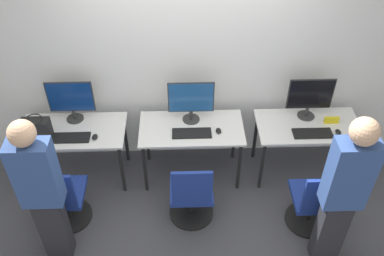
{
  "coord_description": "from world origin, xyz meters",
  "views": [
    {
      "loc": [
        -0.11,
        -3.24,
        3.78
      ],
      "look_at": [
        0.0,
        0.12,
        0.87
      ],
      "focal_mm": 40.0,
      "sensor_mm": 36.0,
      "label": 1
    }
  ],
  "objects_px": {
    "monitor_left": "(71,99)",
    "office_chair_left": "(63,200)",
    "mouse_left": "(95,137)",
    "handbag": "(36,128)",
    "monitor_right": "(310,97)",
    "person_left": "(41,190)",
    "mouse_center": "(218,131)",
    "person_right": "(344,190)",
    "keyboard_center": "(192,133)",
    "mouse_right": "(338,132)",
    "office_chair_right": "(314,204)",
    "office_chair_center": "(192,196)",
    "keyboard_left": "(70,138)",
    "monitor_center": "(191,100)",
    "keyboard_right": "(312,133)"
  },
  "relations": [
    {
      "from": "office_chair_left",
      "to": "person_right",
      "type": "bearing_deg",
      "value": -10.74
    },
    {
      "from": "mouse_center",
      "to": "office_chair_center",
      "type": "xyz_separation_m",
      "value": [
        -0.31,
        -0.58,
        -0.39
      ]
    },
    {
      "from": "monitor_left",
      "to": "office_chair_left",
      "type": "bearing_deg",
      "value": -92.78
    },
    {
      "from": "mouse_center",
      "to": "office_chair_left",
      "type": "bearing_deg",
      "value": -160.09
    },
    {
      "from": "mouse_center",
      "to": "monitor_right",
      "type": "distance_m",
      "value": 1.07
    },
    {
      "from": "office_chair_right",
      "to": "person_left",
      "type": "bearing_deg",
      "value": -174.75
    },
    {
      "from": "office_chair_left",
      "to": "handbag",
      "type": "relative_size",
      "value": 2.88
    },
    {
      "from": "keyboard_center",
      "to": "mouse_center",
      "type": "bearing_deg",
      "value": 4.8
    },
    {
      "from": "office_chair_left",
      "to": "mouse_center",
      "type": "bearing_deg",
      "value": 19.91
    },
    {
      "from": "office_chair_left",
      "to": "mouse_right",
      "type": "bearing_deg",
      "value": 10.26
    },
    {
      "from": "person_left",
      "to": "office_chair_center",
      "type": "height_order",
      "value": "person_left"
    },
    {
      "from": "office_chair_right",
      "to": "person_right",
      "type": "xyz_separation_m",
      "value": [
        0.05,
        -0.37,
        0.63
      ]
    },
    {
      "from": "monitor_center",
      "to": "office_chair_right",
      "type": "xyz_separation_m",
      "value": [
        1.23,
        -0.94,
        -0.64
      ]
    },
    {
      "from": "person_left",
      "to": "monitor_right",
      "type": "bearing_deg",
      "value": 24.33
    },
    {
      "from": "person_left",
      "to": "office_chair_right",
      "type": "bearing_deg",
      "value": 5.25
    },
    {
      "from": "mouse_center",
      "to": "person_right",
      "type": "relative_size",
      "value": 0.05
    },
    {
      "from": "keyboard_left",
      "to": "monitor_center",
      "type": "xyz_separation_m",
      "value": [
        1.3,
        0.28,
        0.26
      ]
    },
    {
      "from": "monitor_left",
      "to": "office_chair_center",
      "type": "bearing_deg",
      "value": -33.75
    },
    {
      "from": "monitor_center",
      "to": "office_chair_center",
      "type": "height_order",
      "value": "monitor_center"
    },
    {
      "from": "office_chair_left",
      "to": "monitor_center",
      "type": "relative_size",
      "value": 1.73
    },
    {
      "from": "office_chair_left",
      "to": "office_chair_center",
      "type": "height_order",
      "value": "same"
    },
    {
      "from": "mouse_left",
      "to": "handbag",
      "type": "xyz_separation_m",
      "value": [
        -0.61,
        0.05,
        0.1
      ]
    },
    {
      "from": "keyboard_center",
      "to": "person_right",
      "type": "height_order",
      "value": "person_right"
    },
    {
      "from": "office_chair_left",
      "to": "monitor_center",
      "type": "height_order",
      "value": "monitor_center"
    },
    {
      "from": "mouse_left",
      "to": "person_right",
      "type": "height_order",
      "value": "person_right"
    },
    {
      "from": "keyboard_left",
      "to": "keyboard_right",
      "type": "xyz_separation_m",
      "value": [
        2.6,
        -0.01,
        0.0
      ]
    },
    {
      "from": "person_right",
      "to": "handbag",
      "type": "xyz_separation_m",
      "value": [
        -2.92,
        1.08,
        -0.14
      ]
    },
    {
      "from": "monitor_center",
      "to": "monitor_right",
      "type": "distance_m",
      "value": 1.3
    },
    {
      "from": "keyboard_center",
      "to": "keyboard_right",
      "type": "relative_size",
      "value": 1.0
    },
    {
      "from": "mouse_right",
      "to": "office_chair_right",
      "type": "relative_size",
      "value": 0.1
    },
    {
      "from": "person_left",
      "to": "office_chair_right",
      "type": "height_order",
      "value": "person_left"
    },
    {
      "from": "person_left",
      "to": "office_chair_right",
      "type": "distance_m",
      "value": 2.65
    },
    {
      "from": "keyboard_left",
      "to": "mouse_left",
      "type": "height_order",
      "value": "mouse_left"
    },
    {
      "from": "monitor_right",
      "to": "person_left",
      "type": "bearing_deg",
      "value": -155.67
    },
    {
      "from": "monitor_right",
      "to": "office_chair_right",
      "type": "height_order",
      "value": "monitor_right"
    },
    {
      "from": "person_left",
      "to": "person_right",
      "type": "bearing_deg",
      "value": -2.84
    },
    {
      "from": "mouse_left",
      "to": "office_chair_center",
      "type": "bearing_deg",
      "value": -27.48
    },
    {
      "from": "keyboard_right",
      "to": "monitor_right",
      "type": "bearing_deg",
      "value": 90.0
    },
    {
      "from": "person_left",
      "to": "monitor_left",
      "type": "bearing_deg",
      "value": 87.94
    },
    {
      "from": "mouse_left",
      "to": "handbag",
      "type": "bearing_deg",
      "value": 175.69
    },
    {
      "from": "keyboard_center",
      "to": "mouse_right",
      "type": "relative_size",
      "value": 4.7
    },
    {
      "from": "handbag",
      "to": "mouse_center",
      "type": "bearing_deg",
      "value": 0.29
    },
    {
      "from": "monitor_right",
      "to": "mouse_right",
      "type": "relative_size",
      "value": 5.56
    },
    {
      "from": "handbag",
      "to": "office_chair_center",
      "type": "bearing_deg",
      "value": -19.45
    },
    {
      "from": "monitor_left",
      "to": "person_right",
      "type": "relative_size",
      "value": 0.28
    },
    {
      "from": "keyboard_left",
      "to": "office_chair_right",
      "type": "bearing_deg",
      "value": -14.77
    },
    {
      "from": "mouse_right",
      "to": "person_right",
      "type": "height_order",
      "value": "person_right"
    },
    {
      "from": "office_chair_left",
      "to": "keyboard_right",
      "type": "xyz_separation_m",
      "value": [
        2.64,
        0.52,
        0.38
      ]
    },
    {
      "from": "keyboard_right",
      "to": "handbag",
      "type": "relative_size",
      "value": 1.41
    },
    {
      "from": "person_left",
      "to": "handbag",
      "type": "xyz_separation_m",
      "value": [
        -0.3,
        0.95,
        -0.1
      ]
    }
  ]
}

